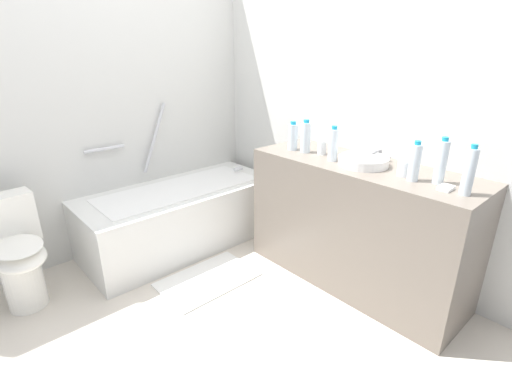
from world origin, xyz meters
The scene contains 18 objects.
ground_plane centered at (0.00, 0.00, 0.00)m, with size 3.78×3.78×0.00m, color beige.
wall_back_tiled centered at (0.00, 1.37, 1.15)m, with size 3.18×0.10×2.30m, color silver.
wall_right_mirror centered at (1.44, 0.00, 1.15)m, with size 0.10×3.05×2.30m, color silver.
bathtub centered at (0.52, 0.98, 0.27)m, with size 1.59×0.69×1.14m.
toilet centered at (-0.67, 0.98, 0.37)m, with size 0.39×0.53×0.72m.
vanity_counter centered at (1.12, -0.29, 0.43)m, with size 0.53×1.50×0.86m, color #6B6056.
sink_basin centered at (1.10, -0.31, 0.89)m, with size 0.31×0.31×0.06m, color white.
sink_faucet centered at (1.28, -0.31, 0.90)m, with size 0.13×0.15×0.08m.
water_bottle_0 centered at (1.05, -0.66, 0.97)m, with size 0.06×0.06×0.23m.
water_bottle_1 centered at (1.04, -0.11, 0.97)m, with size 0.06×0.06×0.23m.
water_bottle_2 centered at (1.07, 0.15, 0.97)m, with size 0.07×0.07×0.23m.
water_bottle_3 centered at (1.04, -0.94, 0.99)m, with size 0.06×0.06×0.26m.
water_bottle_4 centered at (1.06, 0.26, 0.96)m, with size 0.07×0.07×0.21m.
water_bottle_5 centered at (1.12, -0.77, 0.98)m, with size 0.06×0.06×0.26m.
drinking_glass_0 centered at (1.12, 0.03, 0.91)m, with size 0.06×0.06×0.10m, color white.
drinking_glass_1 centered at (1.10, -0.58, 0.91)m, with size 0.08×0.08×0.09m, color white.
soap_dish centered at (1.04, -0.84, 0.87)m, with size 0.09×0.06×0.02m, color white.
bath_mat centered at (0.35, 0.38, 0.01)m, with size 0.68×0.42×0.01m, color white.
Camera 1 is at (-0.92, -1.53, 1.56)m, focal length 26.15 mm.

